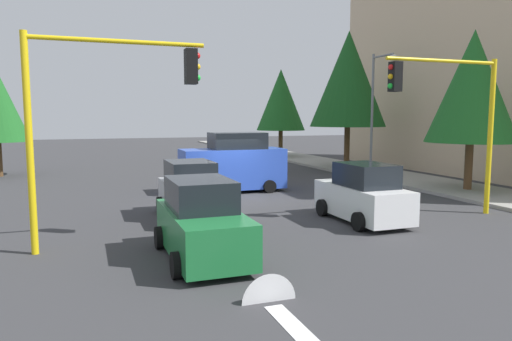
# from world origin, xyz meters

# --- Properties ---
(ground_plane) EXTENTS (120.00, 120.00, 0.00)m
(ground_plane) POSITION_xyz_m (0.00, 0.00, 0.00)
(ground_plane) COLOR #353538
(sidewalk_kerb) EXTENTS (80.00, 4.00, 0.15)m
(sidewalk_kerb) POSITION_xyz_m (-5.00, 10.50, 0.07)
(sidewalk_kerb) COLOR gray
(sidewalk_kerb) RESTS_ON ground
(lane_arrow_near) EXTENTS (2.40, 1.10, 1.10)m
(lane_arrow_near) POSITION_xyz_m (11.51, -3.00, 0.01)
(lane_arrow_near) COLOR silver
(lane_arrow_near) RESTS_ON ground
(traffic_signal_near_right) EXTENTS (0.36, 4.59, 5.62)m
(traffic_signal_near_right) POSITION_xyz_m (6.00, -5.69, 3.98)
(traffic_signal_near_right) COLOR yellow
(traffic_signal_near_right) RESTS_ON ground
(traffic_signal_near_left) EXTENTS (0.36, 4.59, 5.53)m
(traffic_signal_near_left) POSITION_xyz_m (6.00, 5.67, 3.92)
(traffic_signal_near_left) COLOR yellow
(traffic_signal_near_left) RESTS_ON ground
(street_lamp_curbside) EXTENTS (2.15, 0.28, 7.00)m
(street_lamp_curbside) POSITION_xyz_m (-3.61, 9.20, 4.35)
(street_lamp_curbside) COLOR slate
(street_lamp_curbside) RESTS_ON ground
(tree_roadside_near) EXTENTS (4.07, 4.07, 7.42)m
(tree_roadside_near) POSITION_xyz_m (2.00, 10.50, 4.87)
(tree_roadside_near) COLOR brown
(tree_roadside_near) RESTS_ON ground
(tree_roadside_far) EXTENTS (4.10, 4.10, 7.49)m
(tree_roadside_far) POSITION_xyz_m (-18.00, 9.50, 4.91)
(tree_roadside_far) COLOR brown
(tree_roadside_far) RESTS_ON ground
(tree_roadside_mid) EXTENTS (4.91, 4.91, 9.00)m
(tree_roadside_mid) POSITION_xyz_m (-8.00, 10.00, 5.92)
(tree_roadside_mid) COLOR brown
(tree_roadside_mid) RESTS_ON ground
(delivery_van_blue) EXTENTS (2.22, 4.80, 2.77)m
(delivery_van_blue) POSITION_xyz_m (-2.00, 0.32, 1.28)
(delivery_van_blue) COLOR blue
(delivery_van_blue) RESTS_ON ground
(car_green) EXTENTS (4.03, 1.98, 1.98)m
(car_green) POSITION_xyz_m (7.79, -3.53, 0.90)
(car_green) COLOR #1E7238
(car_green) RESTS_ON ground
(car_yellow) EXTENTS (3.70, 2.07, 1.98)m
(car_yellow) POSITION_xyz_m (-8.33, 2.66, 0.90)
(car_yellow) COLOR yellow
(car_yellow) RESTS_ON ground
(car_white) EXTENTS (3.84, 1.94, 1.98)m
(car_white) POSITION_xyz_m (5.61, 2.51, 0.90)
(car_white) COLOR white
(car_white) RESTS_ON ground
(car_silver) EXTENTS (4.00, 2.02, 1.98)m
(car_silver) POSITION_xyz_m (3.05, -2.79, 0.90)
(car_silver) COLOR #B2B5BA
(car_silver) RESTS_ON ground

